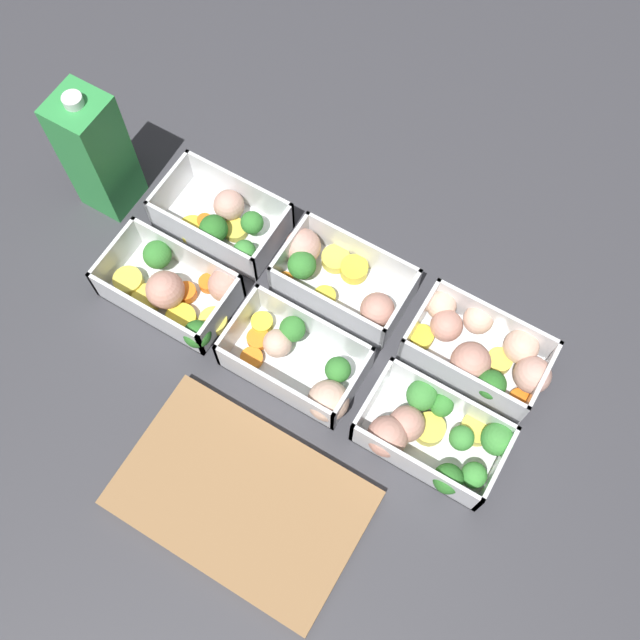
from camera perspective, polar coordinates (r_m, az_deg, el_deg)
The scene contains 9 objects.
ground_plane at distance 0.96m, azimuth -0.00°, elevation -0.48°, with size 4.00×4.00×0.00m, color #38383D.
container_near_left at distance 0.94m, azimuth 12.31°, elevation -2.27°, with size 0.19×0.12×0.06m.
container_near_center at distance 0.97m, azimuth 1.17°, elevation 3.35°, with size 0.19×0.10×0.06m.
container_near_right at distance 1.01m, azimuth -7.29°, elevation 7.51°, with size 0.17×0.11×0.06m.
container_far_left at distance 0.90m, azimuth 8.53°, elevation -8.61°, with size 0.17×0.13×0.06m.
container_far_center at distance 0.92m, azimuth -1.36°, elevation -3.45°, with size 0.18×0.11×0.06m.
container_far_right at distance 0.97m, azimuth -10.81°, elevation 2.22°, with size 0.18×0.12×0.06m.
juice_carton at distance 1.02m, azimuth -16.66°, elevation 12.08°, with size 0.07×0.07×0.20m.
cutting_board at distance 0.89m, azimuth -5.99°, elevation -13.39°, with size 0.28×0.18×0.02m.
Camera 1 is at (-0.19, 0.33, 0.88)m, focal length 42.00 mm.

